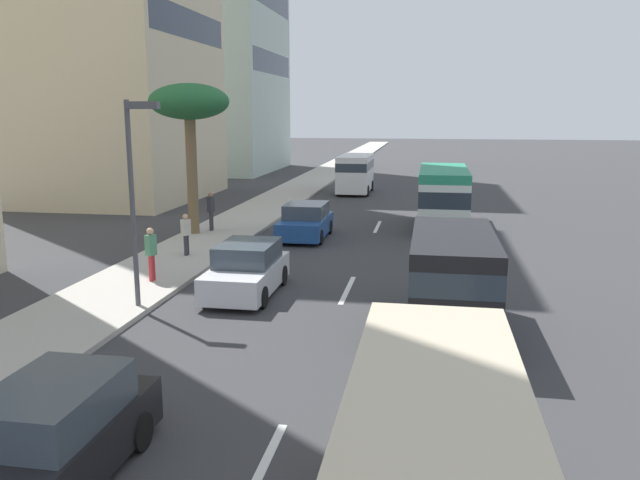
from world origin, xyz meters
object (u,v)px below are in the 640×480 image
palm_tree (189,106)px  pedestrian_by_tree (151,252)px  van_fourth (355,172)px  car_third (306,222)px  car_second (247,270)px  minibus_sixth (443,195)px  van_seventh (435,449)px  car_fifth (50,441)px  pedestrian_mid_block (186,233)px  van_lead (452,277)px  street_lamp (135,178)px  pedestrian_near_lamp (211,209)px

palm_tree → pedestrian_by_tree: bearing=-168.4°
van_fourth → car_third: bearing=-1.1°
pedestrian_by_tree → palm_tree: palm_tree is taller
car_second → minibus_sixth: (12.77, -6.08, 0.82)m
car_second → minibus_sixth: bearing=154.5°
van_seventh → car_second: bearing=27.3°
car_fifth → pedestrian_mid_block: bearing=-166.0°
van_seventh → pedestrian_mid_block: 17.66m
van_fourth → pedestrian_by_tree: (-24.74, 3.67, -0.37)m
minibus_sixth → pedestrian_by_tree: 15.49m
minibus_sixth → van_seventh: size_ratio=1.32×
car_second → pedestrian_by_tree: pedestrian_by_tree is taller
van_lead → palm_tree: size_ratio=0.77×
car_fifth → van_seventh: (-0.42, -5.56, 0.65)m
street_lamp → pedestrian_mid_block: bearing=10.4°
car_third → pedestrian_near_lamp: size_ratio=2.32×
pedestrian_mid_block → street_lamp: (-6.31, -1.16, 2.73)m
van_seventh → palm_tree: size_ratio=0.79×
car_second → car_third: bearing=179.6°
van_fourth → pedestrian_mid_block: (-21.01, 3.98, -0.46)m
car_second → pedestrian_mid_block: pedestrian_mid_block is taller
minibus_sixth → palm_tree: size_ratio=1.05×
pedestrian_near_lamp → pedestrian_by_tree: size_ratio=1.02×
van_fourth → palm_tree: 18.01m
van_lead → car_third: van_lead is taller
minibus_sixth → pedestrian_mid_block: size_ratio=4.35×
minibus_sixth → street_lamp: street_lamp is taller
car_second → street_lamp: size_ratio=0.72×
pedestrian_by_tree → street_lamp: 3.77m
pedestrian_near_lamp → palm_tree: palm_tree is taller
car_second → pedestrian_mid_block: size_ratio=2.56×
pedestrian_near_lamp → pedestrian_mid_block: 5.15m
pedestrian_mid_block → palm_tree: 6.57m
van_lead → street_lamp: bearing=87.3°
pedestrian_near_lamp → car_fifth: bearing=-149.1°
pedestrian_by_tree → palm_tree: (8.08, 1.65, 4.65)m
car_second → car_third: car_second is taller
minibus_sixth → van_fourth: bearing=24.7°
car_third → street_lamp: street_lamp is taller
car_second → van_seventh: van_seventh is taller
van_lead → car_fifth: van_lead is taller
car_third → street_lamp: (-11.10, 2.52, 3.01)m
van_seventh → pedestrian_by_tree: van_seventh is taller
car_second → minibus_sixth: minibus_sixth is taller
street_lamp → car_second: bearing=-49.3°
car_third → minibus_sixth: 7.15m
van_fourth → pedestrian_mid_block: bearing=-10.7°
minibus_sixth → van_seventh: (-23.63, 0.47, -0.16)m
pedestrian_near_lamp → street_lamp: size_ratio=0.31×
car_second → pedestrian_mid_block: (4.20, 3.61, 0.27)m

